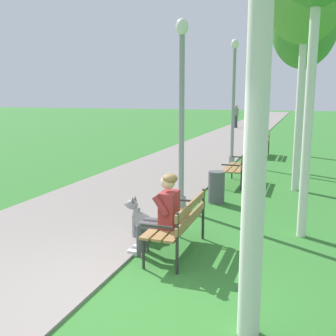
# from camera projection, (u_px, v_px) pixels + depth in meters

# --- Properties ---
(ground_plane) EXTENTS (120.00, 120.00, 0.00)m
(ground_plane) POSITION_uv_depth(u_px,v_px,m) (105.00, 304.00, 4.50)
(ground_plane) COLOR #33752D
(paved_path) EXTENTS (3.46, 60.00, 0.04)m
(paved_path) POSITION_uv_depth(u_px,v_px,m) (245.00, 129.00, 27.41)
(paved_path) COLOR gray
(paved_path) RESTS_ON ground
(park_bench_near) EXTENTS (0.55, 1.50, 0.85)m
(park_bench_near) POSITION_uv_depth(u_px,v_px,m) (180.00, 220.00, 5.86)
(park_bench_near) COLOR olive
(park_bench_near) RESTS_ON ground
(park_bench_mid) EXTENTS (0.55, 1.50, 0.85)m
(park_bench_mid) POSITION_uv_depth(u_px,v_px,m) (239.00, 165.00, 10.43)
(park_bench_mid) COLOR olive
(park_bench_mid) RESTS_ON ground
(park_bench_far) EXTENTS (0.55, 1.50, 0.85)m
(park_bench_far) POSITION_uv_depth(u_px,v_px,m) (262.00, 143.00, 15.27)
(park_bench_far) COLOR olive
(park_bench_far) RESTS_ON ground
(person_seated_on_near_bench) EXTENTS (0.74, 0.49, 1.25)m
(person_seated_on_near_bench) POSITION_uv_depth(u_px,v_px,m) (162.00, 212.00, 5.71)
(person_seated_on_near_bench) COLOR #4C4C51
(person_seated_on_near_bench) RESTS_ON ground
(dog_grey) EXTENTS (0.83, 0.29, 0.71)m
(dog_grey) POSITION_uv_depth(u_px,v_px,m) (145.00, 224.00, 6.49)
(dog_grey) COLOR gray
(dog_grey) RESTS_ON ground
(lamp_post_near) EXTENTS (0.24, 0.24, 3.78)m
(lamp_post_near) POSITION_uv_depth(u_px,v_px,m) (182.00, 115.00, 7.81)
(lamp_post_near) COLOR gray
(lamp_post_near) RESTS_ON ground
(lamp_post_mid) EXTENTS (0.24, 0.24, 4.14)m
(lamp_post_mid) POSITION_uv_depth(u_px,v_px,m) (233.00, 101.00, 13.13)
(lamp_post_mid) COLOR gray
(lamp_post_mid) RESTS_ON ground
(birch_tree_fourth) EXTENTS (1.97, 1.91, 5.92)m
(birch_tree_fourth) POSITION_uv_depth(u_px,v_px,m) (305.00, 19.00, 11.33)
(birch_tree_fourth) COLOR silver
(birch_tree_fourth) RESTS_ON ground
(birch_tree_fifth) EXTENTS (1.48, 1.59, 6.36)m
(birch_tree_fifth) POSITION_uv_depth(u_px,v_px,m) (309.00, 18.00, 14.54)
(birch_tree_fifth) COLOR silver
(birch_tree_fifth) RESTS_ON ground
(litter_bin) EXTENTS (0.36, 0.36, 0.70)m
(litter_bin) POSITION_uv_depth(u_px,v_px,m) (216.00, 187.00, 8.68)
(litter_bin) COLOR #515156
(litter_bin) RESTS_ON ground
(pedestrian_distant) EXTENTS (0.32, 0.22, 1.65)m
(pedestrian_distant) POSITION_uv_depth(u_px,v_px,m) (236.00, 116.00, 28.17)
(pedestrian_distant) COLOR #383842
(pedestrian_distant) RESTS_ON ground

